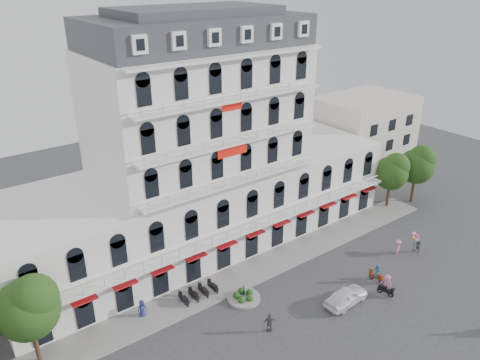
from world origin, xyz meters
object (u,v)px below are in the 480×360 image
rider_center (386,284)px  balloon_vendor (417,243)px  rider_east (377,273)px  parked_car (346,296)px

rider_center → balloon_vendor: size_ratio=0.95×
rider_east → balloon_vendor: size_ratio=0.82×
parked_car → rider_center: bearing=-111.6°
rider_east → rider_center: (-1.07, -1.93, 0.26)m
rider_east → rider_center: size_ratio=0.86×
rider_east → parked_car: bearing=87.2°
parked_car → rider_center: 4.34m
parked_car → rider_east: bearing=-86.7°
rider_east → balloon_vendor: bearing=-92.8°
parked_car → rider_east: 5.18m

